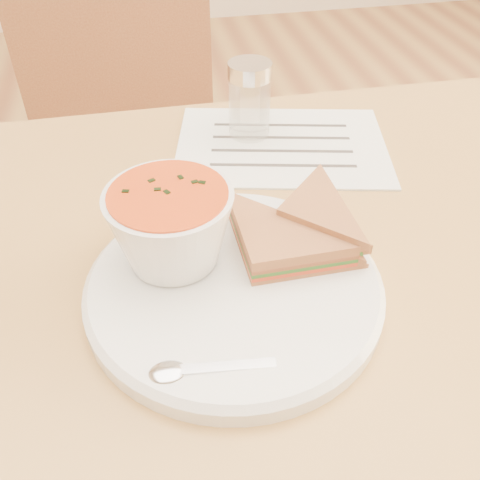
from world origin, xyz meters
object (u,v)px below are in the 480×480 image
object	(u,v)px
plate	(234,288)
condiment_shaker	(250,101)
chair_far	(133,155)
soup_bowl	(172,230)
dining_table	(246,439)

from	to	relation	value
plate	condiment_shaker	world-z (taller)	condiment_shaker
chair_far	soup_bowl	bearing A→B (deg)	90.49
chair_far	plate	xyz separation A→B (m)	(0.09, -0.69, 0.26)
chair_far	condiment_shaker	world-z (taller)	chair_far
plate	soup_bowl	world-z (taller)	soup_bowl
plate	chair_far	bearing A→B (deg)	97.56
dining_table	soup_bowl	bearing A→B (deg)	-170.21
dining_table	plate	size ratio (longest dim) A/B	3.55
dining_table	soup_bowl	world-z (taller)	soup_bowl
soup_bowl	condiment_shaker	xyz separation A→B (m)	(0.13, 0.25, -0.00)
chair_far	dining_table	bearing A→B (deg)	97.44
chair_far	condiment_shaker	size ratio (longest dim) A/B	9.62
condiment_shaker	soup_bowl	bearing A→B (deg)	-117.26
plate	soup_bowl	xyz separation A→B (m)	(-0.05, 0.04, 0.05)
soup_bowl	condiment_shaker	distance (m)	0.29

